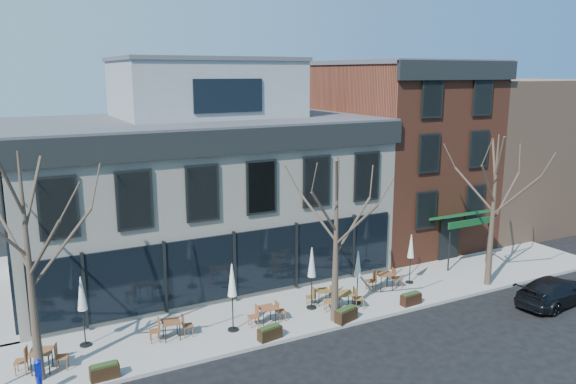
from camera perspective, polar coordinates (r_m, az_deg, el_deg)
name	(u,v)px	position (r m, az deg, el deg)	size (l,w,h in m)	color
ground	(234,304)	(26.60, -5.46, -11.23)	(120.00, 120.00, 0.00)	black
sidewalk_front	(319,306)	(26.13, 3.12, -11.46)	(33.50, 4.70, 0.15)	gray
corner_building	(197,185)	(29.80, -9.20, 0.74)	(18.39, 10.39, 11.10)	silver
red_brick_building	(396,152)	(35.73, 10.89, 4.04)	(8.20, 11.78, 11.18)	brown
bg_building	(497,150)	(43.38, 20.46, 4.03)	(12.00, 12.00, 10.00)	#8C664C
tree_corner	(30,266)	(20.48, -24.77, -6.85)	(3.93, 3.98, 7.92)	#382B21
tree_mid	(336,238)	(23.33, 4.92, -4.68)	(3.50, 3.55, 7.04)	#382B21
tree_right	(493,209)	(28.97, 20.14, -1.60)	(3.72, 3.77, 7.48)	#382B21
parked_sedan	(555,291)	(28.95, 25.50, -9.07)	(1.80, 4.42, 1.28)	black
call_box	(39,375)	(20.88, -24.00, -16.65)	(0.25, 0.25, 1.27)	#0D1BAA
cafe_set_0	(42,358)	(22.34, -23.75, -15.21)	(1.87, 0.91, 0.96)	brown
cafe_set_1	(171,328)	(23.25, -11.77, -13.34)	(1.78, 0.77, 0.92)	brown
cafe_set_2	(267,313)	(24.07, -2.14, -12.20)	(1.70, 0.71, 0.89)	brown
cafe_set_3	(322,295)	(25.99, 3.52, -10.41)	(1.59, 0.74, 0.81)	brown
cafe_set_4	(344,299)	(25.43, 5.71, -10.77)	(1.91, 0.97, 0.98)	brown
cafe_set_5	(384,279)	(27.97, 9.75, -8.72)	(1.92, 0.89, 0.98)	brown
umbrella_0	(82,297)	(23.02, -20.21, -10.01)	(0.45, 0.45, 2.81)	black
umbrella_1	(232,284)	(22.96, -5.70, -9.26)	(0.46, 0.46, 2.86)	black
umbrella_2	(312,266)	(24.94, 2.43, -7.48)	(0.45, 0.45, 2.84)	black
umbrella_3	(358,266)	(25.70, 7.11, -7.52)	(0.40, 0.40, 2.51)	black
umbrella_4	(411,249)	(28.57, 12.38, -5.65)	(0.41, 0.41, 2.53)	black
planter_0	(105,371)	(21.22, -18.13, -16.93)	(0.98, 0.40, 0.55)	black
planter_1	(270,333)	(22.86, -1.85, -14.10)	(1.03, 0.54, 0.55)	black
planter_2	(346,314)	(24.47, 5.93, -12.27)	(1.12, 0.69, 0.59)	black
planter_3	(411,299)	(26.53, 12.38, -10.54)	(1.01, 0.46, 0.55)	black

